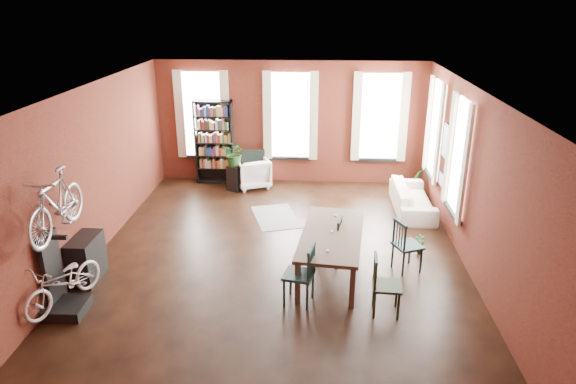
# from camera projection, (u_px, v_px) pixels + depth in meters

# --- Properties ---
(room) EXTENTS (9.00, 9.04, 3.22)m
(room) POSITION_uv_depth(u_px,v_px,m) (292.00, 143.00, 9.57)
(room) COLOR black
(room) RESTS_ON ground
(dining_table) EXTENTS (1.31, 2.41, 0.79)m
(dining_table) POSITION_uv_depth(u_px,v_px,m) (331.00, 253.00, 9.19)
(dining_table) COLOR #48382B
(dining_table) RESTS_ON ground
(dining_chair_a) EXTENTS (0.56, 0.56, 1.02)m
(dining_chair_a) POSITION_uv_depth(u_px,v_px,m) (299.00, 274.00, 8.24)
(dining_chair_a) COLOR #193838
(dining_chair_a) RESTS_ON ground
(dining_chair_b) EXTENTS (0.51, 0.51, 0.93)m
(dining_chair_b) POSITION_uv_depth(u_px,v_px,m) (329.00, 241.00, 9.46)
(dining_chair_b) COLOR black
(dining_chair_b) RESTS_ON ground
(dining_chair_c) EXTENTS (0.48, 0.48, 0.97)m
(dining_chair_c) POSITION_uv_depth(u_px,v_px,m) (387.00, 286.00, 7.97)
(dining_chair_c) COLOR black
(dining_chair_c) RESTS_ON ground
(dining_chair_d) EXTENTS (0.60, 0.60, 0.98)m
(dining_chair_d) POSITION_uv_depth(u_px,v_px,m) (408.00, 245.00, 9.25)
(dining_chair_d) COLOR #173134
(dining_chair_d) RESTS_ON ground
(bookshelf) EXTENTS (1.00, 0.32, 2.20)m
(bookshelf) POSITION_uv_depth(u_px,v_px,m) (214.00, 142.00, 13.50)
(bookshelf) COLOR black
(bookshelf) RESTS_ON ground
(white_armchair) EXTENTS (1.07, 1.04, 0.85)m
(white_armchair) POSITION_uv_depth(u_px,v_px,m) (252.00, 171.00, 13.38)
(white_armchair) COLOR white
(white_armchair) RESTS_ON ground
(cream_sofa) EXTENTS (0.61, 2.08, 0.81)m
(cream_sofa) POSITION_uv_depth(u_px,v_px,m) (413.00, 194.00, 11.88)
(cream_sofa) COLOR beige
(cream_sofa) RESTS_ON ground
(striped_rug) EXTENTS (1.28, 1.63, 0.01)m
(striped_rug) POSITION_uv_depth(u_px,v_px,m) (276.00, 217.00, 11.65)
(striped_rug) COLOR black
(striped_rug) RESTS_ON ground
(bike_trainer) EXTENTS (0.61, 0.61, 0.17)m
(bike_trainer) POSITION_uv_depth(u_px,v_px,m) (67.00, 308.00, 8.10)
(bike_trainer) COLOR black
(bike_trainer) RESTS_ON ground
(bike_wall_rack) EXTENTS (0.16, 0.60, 1.30)m
(bike_wall_rack) POSITION_uv_depth(u_px,v_px,m) (52.00, 271.00, 8.05)
(bike_wall_rack) COLOR black
(bike_wall_rack) RESTS_ON ground
(console_table) EXTENTS (0.40, 0.80, 0.80)m
(console_table) POSITION_uv_depth(u_px,v_px,m) (87.00, 258.00, 8.98)
(console_table) COLOR black
(console_table) RESTS_ON ground
(plant_stand) EXTENTS (0.43, 0.43, 0.65)m
(plant_stand) POSITION_uv_depth(u_px,v_px,m) (235.00, 178.00, 13.18)
(plant_stand) COLOR black
(plant_stand) RESTS_ON ground
(plant_by_sofa) EXTENTS (0.47, 0.67, 0.27)m
(plant_by_sofa) POSITION_uv_depth(u_px,v_px,m) (415.00, 187.00, 13.13)
(plant_by_sofa) COLOR #2A5E25
(plant_by_sofa) RESTS_ON ground
(plant_small) EXTENTS (0.38, 0.46, 0.15)m
(plant_small) POSITION_uv_depth(u_px,v_px,m) (419.00, 250.00, 9.97)
(plant_small) COLOR #2B6127
(plant_small) RESTS_ON ground
(bicycle_floor) EXTENTS (0.76, 0.91, 1.49)m
(bicycle_floor) POSITION_uv_depth(u_px,v_px,m) (60.00, 262.00, 7.79)
(bicycle_floor) COLOR beige
(bicycle_floor) RESTS_ON bike_trainer
(bicycle_hung) EXTENTS (0.47, 1.00, 1.66)m
(bicycle_hung) POSITION_uv_depth(u_px,v_px,m) (52.00, 183.00, 7.51)
(bicycle_hung) COLOR #A5A8AD
(bicycle_hung) RESTS_ON bike_wall_rack
(plant_on_stand) EXTENTS (0.79, 0.83, 0.53)m
(plant_on_stand) POSITION_uv_depth(u_px,v_px,m) (235.00, 156.00, 12.94)
(plant_on_stand) COLOR #215020
(plant_on_stand) RESTS_ON plant_stand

